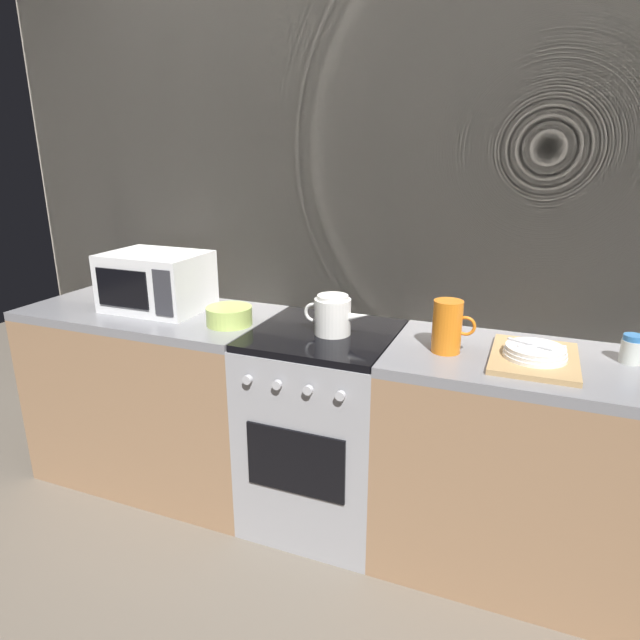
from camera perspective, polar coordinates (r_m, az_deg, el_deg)
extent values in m
plane|color=#6B6054|center=(2.71, 0.34, -19.57)|extent=(8.00, 8.00, 0.00)
cube|color=#A39989|center=(2.50, 3.15, 7.53)|extent=(3.60, 0.05, 2.40)
cube|color=beige|center=(2.48, 2.98, 7.44)|extent=(3.58, 0.01, 2.39)
cube|color=#997251|center=(2.89, -16.65, -7.88)|extent=(1.20, 0.60, 0.86)
cube|color=gray|center=(2.73, -17.47, 0.69)|extent=(1.20, 0.60, 0.04)
cube|color=#9E9EA3|center=(2.47, 0.35, -11.51)|extent=(0.60, 0.60, 0.87)
cube|color=black|center=(2.29, 0.38, -1.60)|extent=(0.59, 0.59, 0.03)
cube|color=black|center=(2.22, -2.64, -14.71)|extent=(0.42, 0.01, 0.28)
cylinder|color=#B7B7BC|center=(2.13, -7.63, -6.22)|extent=(0.04, 0.02, 0.04)
cylinder|color=#B7B7BC|center=(2.08, -4.54, -6.79)|extent=(0.04, 0.02, 0.04)
cylinder|color=#B7B7BC|center=(2.03, -1.27, -7.37)|extent=(0.04, 0.02, 0.04)
cylinder|color=#B7B7BC|center=(1.99, 2.15, -7.94)|extent=(0.04, 0.02, 0.04)
cube|color=#997251|center=(2.35, 22.02, -14.80)|extent=(1.20, 0.60, 0.86)
cube|color=gray|center=(2.15, 23.38, -4.54)|extent=(1.20, 0.60, 0.04)
cube|color=white|center=(2.69, -16.75, 3.93)|extent=(0.46, 0.34, 0.27)
cube|color=black|center=(2.60, -20.07, 3.13)|extent=(0.28, 0.01, 0.17)
cube|color=#333338|center=(2.46, -16.19, 2.73)|extent=(0.09, 0.01, 0.21)
cylinder|color=white|center=(2.23, 1.34, 0.37)|extent=(0.15, 0.15, 0.15)
cylinder|color=white|center=(2.21, 1.35, 2.42)|extent=(0.13, 0.13, 0.02)
cone|color=white|center=(2.19, 4.03, 0.42)|extent=(0.10, 0.04, 0.05)
torus|color=white|center=(2.26, -0.68, 0.79)|extent=(0.08, 0.01, 0.08)
cylinder|color=#B7D166|center=(2.40, -9.50, 0.45)|extent=(0.20, 0.20, 0.08)
cylinder|color=orange|center=(2.08, 13.19, -0.66)|extent=(0.11, 0.11, 0.20)
torus|color=orange|center=(2.07, 15.03, -0.61)|extent=(0.08, 0.01, 0.08)
cube|color=tan|center=(2.12, 21.56, -3.74)|extent=(0.30, 0.40, 0.02)
cylinder|color=white|center=(2.09, 21.60, -3.49)|extent=(0.22, 0.22, 0.01)
cylinder|color=white|center=(2.09, 21.64, -3.13)|extent=(0.21, 0.21, 0.01)
cylinder|color=white|center=(2.09, 21.68, -2.77)|extent=(0.21, 0.21, 0.01)
cylinder|color=silver|center=(2.08, 22.26, -2.55)|extent=(0.16, 0.07, 0.01)
cube|color=silver|center=(2.09, 21.18, -2.34)|extent=(0.16, 0.09, 0.00)
cylinder|color=silver|center=(2.24, 29.88, -2.89)|extent=(0.08, 0.08, 0.08)
cylinder|color=#2D6BAD|center=(2.22, 30.09, -1.62)|extent=(0.07, 0.07, 0.02)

